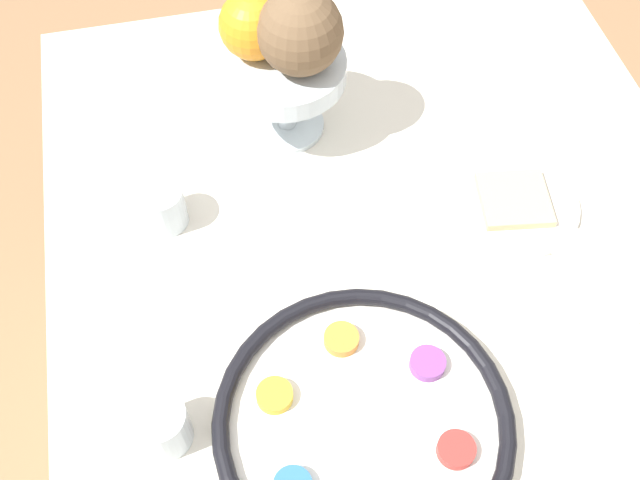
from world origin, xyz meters
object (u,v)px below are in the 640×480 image
object	(u,v)px
orange_fruit	(253,25)
cup_near	(163,207)
coconut	(300,32)
bread_plate	(513,203)
seder_plate	(363,423)
napkin_roll	(605,272)
fruit_stand	(285,77)
cup_mid	(162,426)

from	to	relation	value
orange_fruit	cup_near	world-z (taller)	orange_fruit
coconut	bread_plate	world-z (taller)	coconut
seder_plate	coconut	xyz separation A→B (m)	(0.46, -0.03, 0.17)
napkin_roll	cup_near	distance (m)	0.57
orange_fruit	cup_near	distance (m)	0.27
fruit_stand	coconut	world-z (taller)	coconut
fruit_stand	cup_mid	size ratio (longest dim) A/B	2.72
fruit_stand	cup_mid	bearing A→B (deg)	152.64
orange_fruit	napkin_roll	distance (m)	0.55
orange_fruit	cup_near	bearing A→B (deg)	134.74
cup_near	napkin_roll	bearing A→B (deg)	-112.30
orange_fruit	coconut	size ratio (longest dim) A/B	0.81
cup_mid	cup_near	bearing A→B (deg)	-5.90
coconut	cup_mid	bearing A→B (deg)	149.72
seder_plate	fruit_stand	size ratio (longest dim) A/B	1.99
coconut	napkin_roll	world-z (taller)	coconut
cup_near	cup_mid	xyz separation A→B (m)	(-0.30, 0.03, 0.00)
napkin_roll	cup_mid	distance (m)	0.57
cup_mid	orange_fruit	bearing A→B (deg)	-22.54
fruit_stand	cup_mid	distance (m)	0.49
seder_plate	bread_plate	bearing A→B (deg)	-46.96
fruit_stand	orange_fruit	size ratio (longest dim) A/B	1.86
cup_mid	seder_plate	bearing A→B (deg)	-99.99
bread_plate	cup_mid	xyz separation A→B (m)	(-0.22, 0.50, 0.02)
seder_plate	bread_plate	size ratio (longest dim) A/B	1.88
cup_mid	fruit_stand	bearing A→B (deg)	-27.36
seder_plate	fruit_stand	bearing A→B (deg)	-0.68
orange_fruit	cup_mid	size ratio (longest dim) A/B	1.46
bread_plate	cup_mid	size ratio (longest dim) A/B	2.88
cup_near	seder_plate	bearing A→B (deg)	-151.05
seder_plate	bread_plate	world-z (taller)	seder_plate
coconut	bread_plate	distance (m)	0.37
seder_plate	fruit_stand	distance (m)	0.48
bread_plate	napkin_roll	xyz separation A→B (m)	(-0.14, -0.06, 0.02)
fruit_stand	cup_near	xyz separation A→B (m)	(-0.13, 0.19, -0.07)
bread_plate	fruit_stand	bearing A→B (deg)	52.36
coconut	cup_near	world-z (taller)	coconut
bread_plate	cup_near	size ratio (longest dim) A/B	2.88
seder_plate	fruit_stand	xyz separation A→B (m)	(0.47, -0.01, 0.08)
orange_fruit	coconut	xyz separation A→B (m)	(-0.04, -0.05, 0.01)
napkin_roll	cup_mid	size ratio (longest dim) A/B	2.34
fruit_stand	coconut	xyz separation A→B (m)	(-0.01, -0.02, 0.09)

